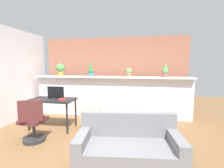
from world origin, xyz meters
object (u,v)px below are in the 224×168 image
Objects in this scene: potted_plant_2 at (129,72)px; couch at (128,149)px; potted_plant_3 at (165,71)px; potted_plant_0 at (61,69)px; office_chair at (33,124)px; potted_plant_1 at (91,70)px; book_on_desk at (63,99)px; side_cube_shelf at (91,119)px; desk at (52,102)px; tv_monitor at (56,92)px.

couch is (0.19, -2.41, -1.11)m from potted_plant_2.
potted_plant_3 is (1.03, -0.01, 0.04)m from potted_plant_2.
potted_plant_0 reaches higher than office_chair.
potted_plant_0 is 0.82× the size of potted_plant_1.
potted_plant_0 is at bearing -179.11° from potted_plant_2.
potted_plant_2 is 1.64× the size of book_on_desk.
side_cube_shelf is (0.32, -1.04, -1.19)m from potted_plant_1.
potted_plant_0 is at bearing 107.19° from desk.
potted_plant_2 is 1.03m from potted_plant_3.
tv_monitor is 0.47× the size of office_chair.
desk is (-2.83, -1.17, -0.77)m from potted_plant_3.
desk is (-0.64, -1.15, -0.78)m from potted_plant_1.
tv_monitor is (-1.75, -1.10, -0.49)m from potted_plant_2.
book_on_desk reaches higher than desk.
potted_plant_2 is 0.28× the size of office_chair.
couch is at bearing -60.55° from potted_plant_1.
office_chair is at bearing -93.02° from tv_monitor.
desk is at bearing 148.22° from couch.
book_on_desk is at bearing -163.83° from side_cube_shelf.
potted_plant_2 reaches higher than office_chair.
potted_plant_0 reaches higher than couch.
office_chair is (0.36, -1.92, -1.08)m from potted_plant_0.
desk is 0.82m from office_chair.
book_on_desk is at bearing -61.26° from potted_plant_0.
desk is 2.56× the size of tv_monitor.
office_chair reaches higher than side_cube_shelf.
tv_monitor is (-2.78, -1.09, -0.53)m from potted_plant_3.
potted_plant_3 is 0.26× the size of couch.
tv_monitor reaches higher than book_on_desk.
book_on_desk is (-0.33, -1.22, -0.67)m from potted_plant_1.
couch is at bearing -109.36° from potted_plant_3.
potted_plant_1 is at bearing -179.58° from potted_plant_3.
potted_plant_2 is 2.12m from tv_monitor.
office_chair is (-1.79, -1.95, -1.00)m from potted_plant_2.
desk is at bearing 90.75° from office_chair.
couch is (1.98, -0.46, -0.11)m from office_chair.
potted_plant_0 is 0.92× the size of potted_plant_3.
side_cube_shelf is at bearing -38.10° from potted_plant_0.
couch is (1.35, -2.39, -1.16)m from potted_plant_1.
potted_plant_1 reaches higher than potted_plant_0.
office_chair is 1.82× the size of side_cube_shelf.
tv_monitor is at bearing -177.67° from side_cube_shelf.
potted_plant_0 is 2.16m from potted_plant_2.
potted_plant_3 is at bearing 70.64° from couch.
potted_plant_3 reaches higher than book_on_desk.
tv_monitor is (-0.59, -1.07, -0.54)m from potted_plant_1.
potted_plant_0 reaches higher than desk.
potted_plant_2 reaches higher than side_cube_shelf.
side_cube_shelf is (0.95, 0.89, -0.14)m from office_chair.
potted_plant_2 is 2.83m from office_chair.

